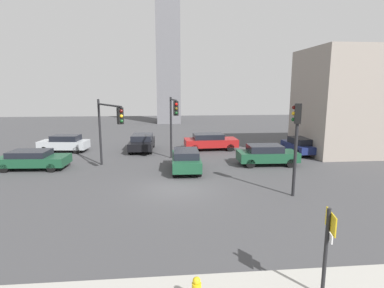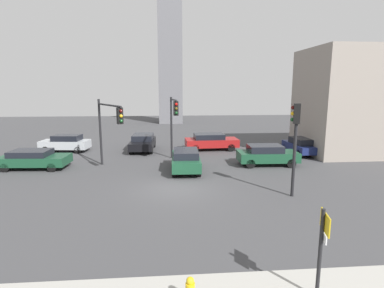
# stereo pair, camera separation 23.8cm
# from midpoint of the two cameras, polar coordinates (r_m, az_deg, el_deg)

# --- Properties ---
(ground_plane) EXTENTS (91.55, 91.55, 0.00)m
(ground_plane) POSITION_cam_midpoint_polar(r_m,az_deg,el_deg) (17.27, -3.28, -8.31)
(ground_plane) COLOR #424244
(direction_sign) EXTENTS (0.21, 0.78, 2.43)m
(direction_sign) POSITION_cam_midpoint_polar(r_m,az_deg,el_deg) (8.82, 23.18, -16.54)
(direction_sign) COLOR black
(direction_sign) RESTS_ON ground_plane
(traffic_light_0) EXTENTS (0.55, 2.99, 4.85)m
(traffic_light_0) POSITION_cam_midpoint_polar(r_m,az_deg,el_deg) (22.79, -3.79, 5.22)
(traffic_light_0) COLOR black
(traffic_light_0) RESTS_ON ground_plane
(traffic_light_1) EXTENTS (0.49, 0.41, 4.78)m
(traffic_light_1) POSITION_cam_midpoint_polar(r_m,az_deg,el_deg) (16.20, 18.47, 2.12)
(traffic_light_1) COLOR black
(traffic_light_1) RESTS_ON ground_plane
(traffic_light_2) EXTENTS (2.27, 3.86, 4.76)m
(traffic_light_2) POSITION_cam_midpoint_polar(r_m,az_deg,el_deg) (20.91, -15.46, 4.16)
(traffic_light_2) COLOR black
(traffic_light_2) RESTS_ON ground_plane
(car_0) EXTENTS (4.31, 2.02, 1.48)m
(car_0) POSITION_cam_midpoint_polar(r_m,az_deg,el_deg) (22.84, 13.46, -1.91)
(car_0) COLOR #19472D
(car_0) RESTS_ON ground_plane
(car_1) EXTENTS (1.94, 4.26, 1.48)m
(car_1) POSITION_cam_midpoint_polar(r_m,az_deg,el_deg) (20.60, -1.47, -2.93)
(car_1) COLOR #19472D
(car_1) RESTS_ON ground_plane
(car_2) EXTENTS (4.25, 2.13, 1.48)m
(car_2) POSITION_cam_midpoint_polar(r_m,az_deg,el_deg) (29.07, -22.90, 0.14)
(car_2) COLOR #ADB2B7
(car_2) RESTS_ON ground_plane
(car_3) EXTENTS (4.78, 2.21, 1.48)m
(car_3) POSITION_cam_midpoint_polar(r_m,az_deg,el_deg) (27.71, 3.16, 0.52)
(car_3) COLOR maroon
(car_3) RESTS_ON ground_plane
(car_4) EXTENTS (2.15, 4.51, 1.44)m
(car_4) POSITION_cam_midpoint_polar(r_m,az_deg,el_deg) (27.74, -9.53, 0.35)
(car_4) COLOR black
(car_4) RESTS_ON ground_plane
(car_5) EXTENTS (2.00, 4.13, 1.42)m
(car_5) POSITION_cam_midpoint_polar(r_m,az_deg,el_deg) (27.50, 19.45, -0.22)
(car_5) COLOR navy
(car_5) RESTS_ON ground_plane
(car_6) EXTENTS (4.68, 2.30, 1.30)m
(car_6) POSITION_cam_midpoint_polar(r_m,az_deg,el_deg) (23.88, -27.79, -2.50)
(car_6) COLOR #19472D
(car_6) RESTS_ON ground_plane
(building_flank) EXTENTS (12.03, 6.73, 8.77)m
(building_flank) POSITION_cam_midpoint_polar(r_m,az_deg,el_deg) (30.64, 30.57, 6.82)
(building_flank) COLOR gray
(building_flank) RESTS_ON ground_plane
(skyline_tower) EXTENTS (3.67, 3.67, 24.15)m
(skyline_tower) POSITION_cam_midpoint_polar(r_m,az_deg,el_deg) (49.88, -4.66, 17.90)
(skyline_tower) COLOR slate
(skyline_tower) RESTS_ON ground_plane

